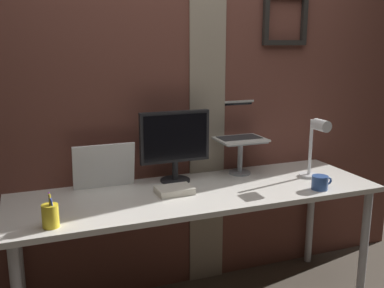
# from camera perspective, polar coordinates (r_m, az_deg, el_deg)

# --- Properties ---
(brick_wall_back) EXTENTS (3.45, 0.16, 2.50)m
(brick_wall_back) POSITION_cam_1_polar(r_m,az_deg,el_deg) (2.78, -1.61, 6.15)
(brick_wall_back) COLOR brown
(brick_wall_back) RESTS_ON ground_plane
(desk) EXTENTS (2.09, 0.66, 0.76)m
(desk) POSITION_cam_1_polar(r_m,az_deg,el_deg) (2.54, 0.82, -7.55)
(desk) COLOR silver
(desk) RESTS_ON ground_plane
(monitor) EXTENTS (0.43, 0.18, 0.43)m
(monitor) POSITION_cam_1_polar(r_m,az_deg,el_deg) (2.62, -2.22, 0.43)
(monitor) COLOR black
(monitor) RESTS_ON desk
(laptop_stand) EXTENTS (0.28, 0.22, 0.22)m
(laptop_stand) POSITION_cam_1_polar(r_m,az_deg,el_deg) (2.81, 6.26, -0.92)
(laptop_stand) COLOR gray
(laptop_stand) RESTS_ON desk
(laptop) EXTENTS (0.31, 0.31, 0.24)m
(laptop) POSITION_cam_1_polar(r_m,az_deg,el_deg) (2.85, 5.63, 2.08)
(laptop) COLOR silver
(laptop) RESTS_ON laptop_stand
(whiteboard_panel) EXTENTS (0.35, 0.07, 0.26)m
(whiteboard_panel) POSITION_cam_1_polar(r_m,az_deg,el_deg) (2.57, -11.31, -2.82)
(whiteboard_panel) COLOR white
(whiteboard_panel) RESTS_ON desk
(desk_lamp) EXTENTS (0.12, 0.20, 0.38)m
(desk_lamp) POSITION_cam_1_polar(r_m,az_deg,el_deg) (2.77, 15.79, 0.27)
(desk_lamp) COLOR white
(desk_lamp) RESTS_ON desk
(pen_cup) EXTENTS (0.08, 0.08, 0.17)m
(pen_cup) POSITION_cam_1_polar(r_m,az_deg,el_deg) (2.12, -17.85, -8.82)
(pen_cup) COLOR yellow
(pen_cup) RESTS_ON desk
(coffee_mug) EXTENTS (0.13, 0.09, 0.08)m
(coffee_mug) POSITION_cam_1_polar(r_m,az_deg,el_deg) (2.63, 16.25, -4.81)
(coffee_mug) COLOR #2D4C8C
(coffee_mug) RESTS_ON desk
(paper_clutter_stack) EXTENTS (0.20, 0.15, 0.04)m
(paper_clutter_stack) POSITION_cam_1_polar(r_m,az_deg,el_deg) (2.47, -2.29, -6.00)
(paper_clutter_stack) COLOR silver
(paper_clutter_stack) RESTS_ON desk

